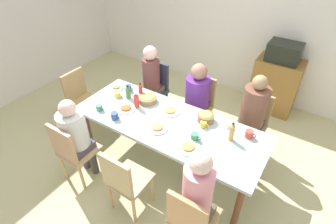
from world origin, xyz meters
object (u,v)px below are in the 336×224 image
at_px(plate_0, 157,128).
at_px(chair_1, 125,180).
at_px(person_0, 75,134).
at_px(side_cabinet, 275,86).
at_px(chair_4, 199,103).
at_px(dining_table, 168,126).
at_px(cup_6, 228,125).
at_px(plate_3, 126,108).
at_px(cup_7, 203,124).
at_px(plate_1, 170,111).
at_px(chair_5, 81,97).
at_px(cup_3, 115,116).
at_px(cup_1, 195,137).
at_px(chair_6, 252,121).
at_px(bottle_2, 141,90).
at_px(chair_2, 191,218).
at_px(person_6, 253,111).
at_px(chair_3, 155,87).
at_px(plate_2, 188,147).
at_px(person_2, 198,195).
at_px(person_3, 151,78).
at_px(cup_5, 99,108).
at_px(bowl_1, 147,99).
at_px(cup_4, 129,88).
at_px(plate_4, 116,87).
at_px(cup_0, 118,94).
at_px(bowl_0, 206,117).
at_px(bottle_0, 232,132).
at_px(bottle_3, 128,92).
at_px(bottle_1, 136,100).
at_px(microwave, 284,52).
at_px(chair_0, 73,150).
at_px(person_4, 197,94).
at_px(cup_2, 249,134).

bearing_deg(plate_0, chair_1, -86.54).
distance_m(person_0, side_cabinet, 3.18).
height_order(chair_4, side_cabinet, same).
xyz_separation_m(dining_table, cup_6, (0.64, 0.30, 0.11)).
height_order(plate_3, cup_7, cup_7).
bearing_deg(side_cabinet, plate_1, -115.31).
xyz_separation_m(chair_5, cup_3, (0.99, -0.30, 0.25)).
relative_size(cup_1, side_cabinet, 0.13).
xyz_separation_m(chair_4, side_cabinet, (0.78, 1.19, -0.06)).
height_order(chair_6, cup_6, chair_6).
bearing_deg(bottle_2, chair_6, 22.40).
xyz_separation_m(chair_2, person_6, (0.00, 1.57, 0.23)).
bearing_deg(chair_3, plate_2, -41.74).
bearing_deg(plate_3, chair_4, 57.06).
distance_m(chair_6, side_cabinet, 1.19).
relative_size(chair_4, cup_3, 7.37).
relative_size(person_2, cup_3, 10.50).
relative_size(chair_1, person_3, 0.73).
relative_size(person_3, cup_3, 10.02).
distance_m(plate_3, cup_5, 0.33).
relative_size(person_0, plate_3, 4.71).
relative_size(person_0, bowl_1, 4.67).
relative_size(plate_1, side_cabinet, 0.27).
bearing_deg(cup_1, side_cabinet, 80.15).
height_order(chair_6, cup_4, chair_6).
xyz_separation_m(chair_3, cup_1, (1.20, -0.92, 0.25)).
bearing_deg(person_6, plate_1, -147.68).
bearing_deg(bottle_2, person_3, 111.19).
height_order(plate_4, cup_0, cup_0).
bearing_deg(plate_3, cup_7, 13.05).
bearing_deg(chair_3, bowl_0, -25.87).
height_order(plate_2, cup_1, cup_1).
distance_m(bottle_0, bottle_3, 1.47).
bearing_deg(chair_2, bottle_1, 146.21).
xyz_separation_m(plate_2, bottle_0, (0.33, 0.37, 0.10)).
bearing_deg(microwave, cup_3, -120.27).
height_order(chair_0, bowl_0, chair_0).
height_order(person_4, bottle_1, person_4).
height_order(dining_table, chair_3, chair_3).
distance_m(chair_0, cup_3, 0.62).
distance_m(dining_table, cup_0, 0.88).
bearing_deg(chair_6, bottle_1, -148.59).
xyz_separation_m(plate_1, cup_6, (0.73, 0.12, 0.02)).
distance_m(chair_4, bowl_0, 0.72).
xyz_separation_m(chair_4, cup_1, (0.41, -0.92, 0.25)).
height_order(chair_5, microwave, microwave).
height_order(dining_table, plate_4, plate_4).
bearing_deg(cup_7, bottle_1, -172.97).
distance_m(chair_2, cup_2, 1.13).
height_order(plate_3, microwave, microwave).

